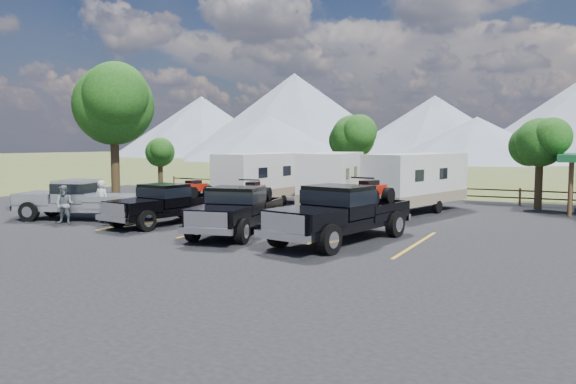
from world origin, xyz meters
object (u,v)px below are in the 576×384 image
at_px(trailer_center, 333,180).
at_px(trailer_right, 417,182).
at_px(rig_right, 343,211).
at_px(rig_center, 239,208).
at_px(pickup_silver, 81,199).
at_px(tree_big_nw, 113,105).
at_px(rig_left, 168,202).
at_px(person_b, 65,205).
at_px(trailer_left, 264,178).
at_px(person_a, 102,201).

height_order(trailer_center, trailer_right, trailer_center).
xyz_separation_m(trailer_center, trailer_right, (4.19, 0.77, -0.01)).
bearing_deg(rig_right, rig_center, -165.29).
xyz_separation_m(rig_center, trailer_center, (0.10, 8.90, 0.57)).
relative_size(rig_center, trailer_right, 0.75).
height_order(trailer_center, pickup_silver, trailer_center).
bearing_deg(pickup_silver, rig_right, 72.23).
distance_m(tree_big_nw, rig_center, 14.11).
bearing_deg(trailer_right, rig_left, -118.49).
bearing_deg(rig_left, trailer_right, 54.41).
xyz_separation_m(rig_center, person_b, (-7.93, -1.23, -0.14)).
bearing_deg(trailer_center, tree_big_nw, -177.09).
distance_m(tree_big_nw, trailer_left, 9.50).
distance_m(trailer_center, person_a, 11.43).
relative_size(rig_right, trailer_right, 0.82).
height_order(rig_right, person_b, rig_right).
bearing_deg(trailer_left, rig_right, -42.16).
relative_size(trailer_center, pickup_silver, 1.35).
height_order(tree_big_nw, rig_center, tree_big_nw).
bearing_deg(pickup_silver, trailer_right, 108.62).
height_order(trailer_left, pickup_silver, trailer_left).
bearing_deg(trailer_center, trailer_right, -0.73).
distance_m(rig_left, rig_right, 8.23).
xyz_separation_m(trailer_left, trailer_right, (8.16, 0.96, 0.02)).
height_order(rig_center, trailer_left, trailer_left).
xyz_separation_m(tree_big_nw, person_a, (5.13, -6.03, -4.64)).
bearing_deg(rig_center, person_b, 177.46).
bearing_deg(trailer_center, rig_right, -76.24).
xyz_separation_m(tree_big_nw, trailer_center, (12.08, 3.03, -4.03)).
relative_size(rig_center, trailer_center, 0.74).
bearing_deg(rig_right, person_a, -166.44).
relative_size(tree_big_nw, rig_left, 1.33).
bearing_deg(trailer_center, rig_center, -101.81).
height_order(rig_center, rig_right, rig_right).
distance_m(trailer_center, trailer_right, 4.26).
bearing_deg(person_b, person_a, 22.95).
distance_m(trailer_left, person_b, 10.75).
relative_size(trailer_left, trailer_center, 0.98).
xyz_separation_m(pickup_silver, person_a, (1.52, -0.21, -0.01)).
bearing_deg(rig_right, trailer_center, 126.42).
xyz_separation_m(rig_left, rig_center, (4.08, -0.85, 0.05)).
xyz_separation_m(rig_right, trailer_center, (-4.03, 8.66, 0.47)).
distance_m(rig_center, person_a, 6.85).
height_order(rig_left, rig_center, rig_center).
bearing_deg(trailer_left, tree_big_nw, -156.18).
height_order(trailer_right, person_a, trailer_right).
relative_size(trailer_left, pickup_silver, 1.33).
bearing_deg(trailer_left, rig_center, -61.52).
bearing_deg(rig_center, trailer_left, 102.65).
xyz_separation_m(rig_left, trailer_left, (0.20, 7.86, 0.59)).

